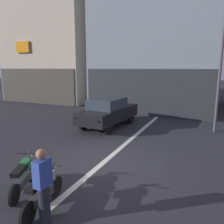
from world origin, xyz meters
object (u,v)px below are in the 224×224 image
person_by_motorcycles (43,186)px  motorcycle_silver_row_left_mid (43,191)px  street_lamp (222,45)px  car_black_crossing_near (108,111)px  motorcycle_green_row_leftmost (24,176)px

person_by_motorcycles → motorcycle_silver_row_left_mid: bearing=133.8°
street_lamp → car_black_crossing_near: bearing=-165.5°
motorcycle_silver_row_left_mid → car_black_crossing_near: bearing=104.0°
street_lamp → motorcycle_silver_row_left_mid: street_lamp is taller
motorcycle_green_row_leftmost → motorcycle_silver_row_left_mid: bearing=-19.5°
motorcycle_green_row_leftmost → person_by_motorcycles: 1.57m
car_black_crossing_near → motorcycle_silver_row_left_mid: car_black_crossing_near is taller
car_black_crossing_near → person_by_motorcycles: 8.00m
car_black_crossing_near → person_by_motorcycles: person_by_motorcycles is taller
car_black_crossing_near → street_lamp: street_lamp is taller
motorcycle_green_row_leftmost → person_by_motorcycles: person_by_motorcycles is taller
car_black_crossing_near → motorcycle_silver_row_left_mid: (1.82, -7.32, -0.43)m
motorcycle_silver_row_left_mid → person_by_motorcycles: size_ratio=1.00×
street_lamp → person_by_motorcycles: 10.29m
street_lamp → motorcycle_green_row_leftmost: bearing=-118.8°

